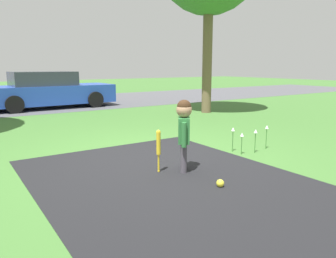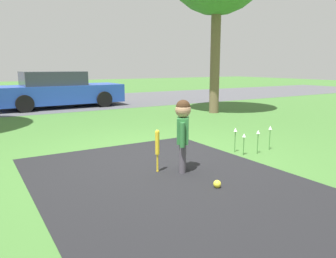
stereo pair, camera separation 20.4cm
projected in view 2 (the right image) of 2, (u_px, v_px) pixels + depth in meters
ground_plane at (156, 156)px, 5.44m from camera, size 60.00×60.00×0.00m
driveway_strip at (243, 223)px, 3.12m from camera, size 3.24×7.00×0.01m
street_strip at (45, 104)px, 12.94m from camera, size 40.00×6.00×0.01m
child at (183, 125)px, 4.55m from camera, size 0.29×0.35×1.02m
baseball_bat at (157, 145)px, 4.55m from camera, size 0.06×0.06×0.61m
sports_ball at (217, 184)px, 4.02m from camera, size 0.10×0.10×0.10m
parked_car at (59, 91)px, 11.74m from camera, size 4.37×1.88×1.28m
flower_bed at (252, 133)px, 5.59m from camera, size 0.71×0.33×0.43m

